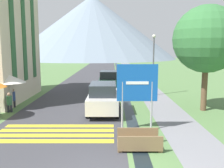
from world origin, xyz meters
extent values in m
plane|color=#517542|center=(0.00, 20.00, 0.00)|extent=(160.00, 160.00, 0.00)
cube|color=#38383D|center=(-2.50, 30.00, 0.00)|extent=(6.40, 60.00, 0.01)
cube|color=slate|center=(3.60, 30.00, 0.00)|extent=(2.20, 60.00, 0.01)
cube|color=black|center=(1.20, 30.00, 0.00)|extent=(0.60, 60.00, 0.00)
cube|color=yellow|center=(-2.50, 3.28, 0.01)|extent=(5.44, 0.44, 0.01)
cube|color=yellow|center=(-2.50, 3.98, 0.01)|extent=(5.44, 0.44, 0.01)
cube|color=yellow|center=(-2.50, 4.68, 0.01)|extent=(5.44, 0.44, 0.01)
cube|color=yellow|center=(-2.50, 5.38, 0.01)|extent=(5.44, 0.44, 0.01)
cone|color=slate|center=(-7.41, 90.91, 11.92)|extent=(63.28, 63.28, 23.84)
cube|color=#285633|center=(-6.39, 9.83, 6.06)|extent=(0.06, 0.70, 9.10)
cube|color=#285633|center=(-6.39, 12.00, 6.06)|extent=(0.06, 0.70, 9.10)
cube|color=#285633|center=(-6.39, 14.17, 6.06)|extent=(0.06, 0.70, 9.10)
cylinder|color=#9E9EA3|center=(0.63, 4.78, 1.18)|extent=(0.10, 0.10, 2.35)
cylinder|color=#9E9EA3|center=(2.02, 4.78, 1.18)|extent=(0.10, 0.10, 2.35)
cube|color=#1451AD|center=(1.32, 4.76, 2.30)|extent=(1.92, 0.05, 1.75)
cube|color=white|center=(1.32, 4.73, 2.30)|extent=(1.06, 0.02, 0.14)
cube|color=brown|center=(1.20, 2.60, 0.14)|extent=(1.70, 1.10, 0.12)
cube|color=brown|center=(1.20, 2.09, 0.43)|extent=(1.70, 0.08, 0.45)
cube|color=brown|center=(1.20, 3.11, 0.43)|extent=(1.70, 0.08, 0.45)
cube|color=brown|center=(0.43, 2.60, 0.04)|extent=(0.16, 0.99, 0.08)
cube|color=brown|center=(1.97, 2.60, 0.04)|extent=(0.16, 0.99, 0.08)
cube|color=silver|center=(-0.40, 8.25, 0.72)|extent=(1.79, 4.46, 0.84)
cube|color=#23282D|center=(-0.40, 8.03, 1.48)|extent=(1.52, 2.45, 0.68)
cylinder|color=black|center=(-1.26, 9.63, 0.30)|extent=(0.18, 0.60, 0.60)
cylinder|color=black|center=(0.46, 9.63, 0.30)|extent=(0.18, 0.60, 0.60)
cylinder|color=black|center=(-1.26, 6.87, 0.30)|extent=(0.18, 0.60, 0.60)
cylinder|color=black|center=(0.46, 6.87, 0.30)|extent=(0.18, 0.60, 0.60)
cube|color=#28663D|center=(-0.20, 16.50, 0.72)|extent=(1.77, 4.04, 0.84)
cube|color=#23282D|center=(-0.20, 16.29, 1.48)|extent=(1.50, 2.22, 0.68)
cylinder|color=black|center=(-1.05, 17.75, 0.30)|extent=(0.18, 0.60, 0.60)
cylinder|color=black|center=(0.64, 17.75, 0.30)|extent=(0.18, 0.60, 0.60)
cylinder|color=black|center=(-1.05, 15.24, 0.30)|extent=(0.18, 0.60, 0.60)
cylinder|color=black|center=(0.64, 15.24, 0.30)|extent=(0.18, 0.60, 0.60)
cube|color=#232328|center=(-6.81, 8.67, 0.45)|extent=(0.40, 0.40, 0.04)
cube|color=#232328|center=(-6.81, 8.49, 0.65)|extent=(0.40, 0.04, 0.40)
cylinder|color=#232328|center=(-6.98, 8.84, 0.23)|extent=(0.03, 0.03, 0.45)
cylinder|color=#232328|center=(-6.64, 8.84, 0.23)|extent=(0.03, 0.03, 0.45)
cylinder|color=#232328|center=(-6.64, 8.50, 0.23)|extent=(0.03, 0.03, 0.45)
cube|color=#232328|center=(-6.71, 10.23, 0.45)|extent=(0.40, 0.40, 0.04)
cube|color=#232328|center=(-6.71, 10.05, 0.65)|extent=(0.40, 0.04, 0.40)
cylinder|color=#232328|center=(-6.88, 10.40, 0.23)|extent=(0.03, 0.03, 0.45)
cylinder|color=#232328|center=(-6.54, 10.40, 0.23)|extent=(0.03, 0.03, 0.45)
cylinder|color=#232328|center=(-6.88, 10.06, 0.23)|extent=(0.03, 0.03, 0.45)
cylinder|color=#232328|center=(-6.54, 10.06, 0.23)|extent=(0.03, 0.03, 0.45)
cylinder|color=#B7B2A8|center=(-6.41, 8.96, 1.04)|extent=(0.06, 0.06, 2.09)
cone|color=silver|center=(-6.41, 8.96, 1.99)|extent=(2.04, 2.04, 0.50)
cylinder|color=#282833|center=(-6.25, 8.16, 0.23)|extent=(0.14, 0.14, 0.46)
cylinder|color=#282833|center=(-6.07, 8.16, 0.23)|extent=(0.14, 0.14, 0.46)
cylinder|color=#386B47|center=(-6.16, 8.16, 0.74)|extent=(0.32, 0.32, 0.55)
sphere|color=#9E755B|center=(-6.16, 8.16, 1.11)|extent=(0.22, 0.22, 0.22)
cylinder|color=#282833|center=(-6.56, 9.47, 0.23)|extent=(0.14, 0.14, 0.46)
cylinder|color=#282833|center=(-6.38, 9.47, 0.23)|extent=(0.14, 0.14, 0.46)
cylinder|color=navy|center=(-6.47, 9.47, 0.76)|extent=(0.32, 0.32, 0.59)
sphere|color=#9E755B|center=(-6.47, 9.47, 1.15)|extent=(0.22, 0.22, 0.22)
cylinder|color=#515156|center=(3.55, 13.78, 2.38)|extent=(0.12, 0.12, 4.77)
sphere|color=silver|center=(3.55, 13.78, 4.89)|extent=(0.28, 0.28, 0.28)
cylinder|color=brown|center=(5.93, 8.63, 1.35)|extent=(0.36, 0.36, 2.71)
sphere|color=#336B38|center=(5.93, 8.63, 4.46)|extent=(4.13, 4.13, 4.13)
camera|label=1|loc=(0.14, -6.82, 3.90)|focal=40.00mm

